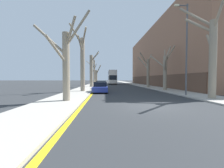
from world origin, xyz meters
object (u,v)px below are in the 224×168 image
object	(u,v)px
parked_car_0	(100,87)
parked_car_1	(101,85)
street_tree_left_1	(82,62)
parked_car_3	(102,84)
street_tree_left_0	(66,61)
street_tree_left_3	(94,71)
street_tree_right_1	(165,69)
double_decker_bus	(112,76)
street_tree_right_0	(212,53)
lamp_post	(186,46)
street_tree_left_4	(96,76)
street_tree_right_2	(148,71)
street_tree_left_2	(92,70)
parked_car_2	(102,84)

from	to	relation	value
parked_car_0	parked_car_1	bearing A→B (deg)	90.00
street_tree_left_1	parked_car_3	world-z (taller)	street_tree_left_1
street_tree_left_0	street_tree_left_3	bearing A→B (deg)	89.90
street_tree_right_1	double_decker_bus	size ratio (longest dim) A/B	0.66
street_tree_left_3	street_tree_right_0	xyz separation A→B (m)	(11.93, -28.82, 0.11)
parked_car_3	lamp_post	bearing A→B (deg)	-67.81
street_tree_left_4	parked_car_3	bearing A→B (deg)	-81.06
street_tree_left_1	street_tree_right_0	xyz separation A→B (m)	(12.05, -8.24, -0.13)
street_tree_right_2	parked_car_0	distance (m)	14.72
street_tree_left_2	parked_car_3	bearing A→B (deg)	68.32
street_tree_right_2	double_decker_bus	bearing A→B (deg)	108.23
parked_car_1	lamp_post	xyz separation A→B (m)	(8.84, -10.06, 4.45)
double_decker_bus	parked_car_2	size ratio (longest dim) A/B	2.49
street_tree_left_4	street_tree_right_0	distance (m)	41.08
street_tree_left_0	parked_car_1	world-z (taller)	street_tree_left_0
street_tree_left_0	street_tree_left_2	distance (m)	19.69
street_tree_left_0	street_tree_right_1	xyz separation A→B (m)	(12.01, 10.46, 0.08)
street_tree_left_3	street_tree_right_1	xyz separation A→B (m)	(11.96, -19.04, -0.63)
street_tree_left_1	parked_car_1	size ratio (longest dim) A/B	2.03
street_tree_left_4	lamp_post	size ratio (longest dim) A/B	0.69
street_tree_left_1	street_tree_right_2	world-z (taller)	street_tree_left_1
street_tree_left_1	parked_car_1	xyz separation A→B (m)	(2.45, 4.51, -3.39)
street_tree_left_2	lamp_post	bearing A→B (deg)	-56.06
street_tree_left_4	parked_car_1	distance (m)	26.72
street_tree_left_4	lamp_post	distance (m)	38.34
street_tree_left_0	parked_car_2	distance (m)	19.09
lamp_post	parked_car_2	bearing A→B (deg)	119.86
street_tree_left_3	street_tree_right_2	size ratio (longest dim) A/B	1.20
parked_car_2	lamp_post	bearing A→B (deg)	-60.14
street_tree_left_0	street_tree_left_4	xyz separation A→B (m)	(0.04, 39.96, -0.30)
street_tree_left_0	double_decker_bus	size ratio (longest dim) A/B	0.68
parked_car_1	parked_car_2	distance (m)	5.34
street_tree_right_0	parked_car_0	distance (m)	12.45
street_tree_right_1	parked_car_0	xyz separation A→B (m)	(-9.62, -2.57, -2.56)
street_tree_left_0	street_tree_left_3	size ratio (longest dim) A/B	0.85
street_tree_left_4	parked_car_0	distance (m)	32.24
street_tree_right_0	parked_car_1	xyz separation A→B (m)	(-9.60, 12.75, -3.26)
street_tree_left_3	parked_car_0	world-z (taller)	street_tree_left_3
street_tree_left_0	street_tree_right_1	distance (m)	15.93
street_tree_right_1	parked_car_0	world-z (taller)	street_tree_right_1
street_tree_left_4	street_tree_left_3	bearing A→B (deg)	-89.95
double_decker_bus	parked_car_1	xyz separation A→B (m)	(-3.07, -24.73, -1.83)
lamp_post	parked_car_3	bearing A→B (deg)	112.19
street_tree_left_1	parked_car_0	xyz separation A→B (m)	(2.45, -1.03, -3.43)
street_tree_right_2	street_tree_left_3	bearing A→B (deg)	137.92
street_tree_left_4	double_decker_bus	world-z (taller)	street_tree_left_4
street_tree_left_3	double_decker_bus	xyz separation A→B (m)	(5.41, 8.66, -1.32)
parked_car_2	parked_car_3	xyz separation A→B (m)	(-0.00, 6.28, -0.04)
street_tree_right_2	parked_car_0	world-z (taller)	street_tree_right_2
street_tree_left_2	street_tree_right_0	xyz separation A→B (m)	(11.73, -19.01, 0.31)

